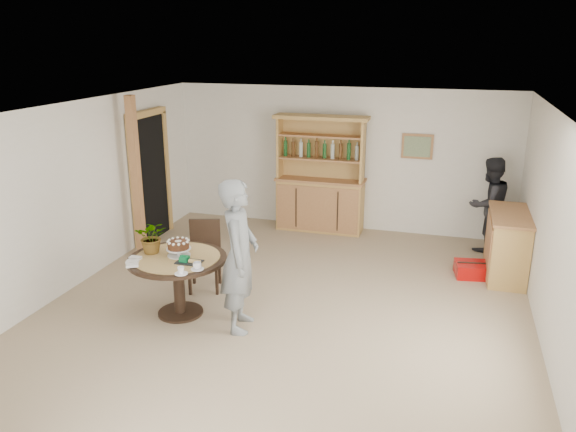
% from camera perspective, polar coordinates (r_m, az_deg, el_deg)
% --- Properties ---
extents(ground, '(7.00, 7.00, 0.00)m').
position_cam_1_polar(ground, '(7.17, -0.44, -9.69)').
color(ground, tan).
rests_on(ground, ground).
extents(room_shell, '(6.04, 7.04, 2.52)m').
position_cam_1_polar(room_shell, '(6.56, -0.43, 3.96)').
color(room_shell, white).
rests_on(room_shell, ground).
extents(doorway, '(0.13, 1.10, 2.18)m').
position_cam_1_polar(doorway, '(9.65, -13.85, 4.06)').
color(doorway, black).
rests_on(doorway, ground).
extents(pine_post, '(0.12, 0.12, 2.50)m').
position_cam_1_polar(pine_post, '(8.83, -15.15, 3.67)').
color(pine_post, '#AE7949').
rests_on(pine_post, ground).
extents(hutch, '(1.62, 0.54, 2.04)m').
position_cam_1_polar(hutch, '(9.93, 3.32, 2.43)').
color(hutch, tan).
rests_on(hutch, ground).
extents(sideboard, '(0.54, 1.26, 0.94)m').
position_cam_1_polar(sideboard, '(8.62, 21.40, -2.72)').
color(sideboard, tan).
rests_on(sideboard, ground).
extents(dining_table, '(1.20, 1.20, 0.76)m').
position_cam_1_polar(dining_table, '(7.00, -11.12, -5.28)').
color(dining_table, black).
rests_on(dining_table, ground).
extents(dining_chair, '(0.53, 0.53, 0.95)m').
position_cam_1_polar(dining_chair, '(7.72, -8.46, -3.47)').
color(dining_chair, black).
rests_on(dining_chair, ground).
extents(birthday_cake, '(0.30, 0.30, 0.20)m').
position_cam_1_polar(birthday_cake, '(6.94, -11.07, -3.01)').
color(birthday_cake, white).
rests_on(birthday_cake, dining_table).
extents(flower_vase, '(0.47, 0.44, 0.42)m').
position_cam_1_polar(flower_vase, '(7.07, -13.64, -2.04)').
color(flower_vase, '#3F7233').
rests_on(flower_vase, dining_table).
extents(gift_tray, '(0.30, 0.20, 0.08)m').
position_cam_1_polar(gift_tray, '(6.74, -10.07, -4.48)').
color(gift_tray, black).
rests_on(gift_tray, dining_table).
extents(coffee_cup_a, '(0.15, 0.15, 0.09)m').
position_cam_1_polar(coffee_cup_a, '(6.53, -9.21, -5.06)').
color(coffee_cup_a, white).
rests_on(coffee_cup_a, dining_table).
extents(coffee_cup_b, '(0.15, 0.15, 0.08)m').
position_cam_1_polar(coffee_cup_b, '(6.44, -10.82, -5.52)').
color(coffee_cup_b, white).
rests_on(coffee_cup_b, dining_table).
extents(napkins, '(0.24, 0.33, 0.03)m').
position_cam_1_polar(napkins, '(6.88, -15.44, -4.48)').
color(napkins, white).
rests_on(napkins, dining_table).
extents(teen_boy, '(0.55, 0.73, 1.81)m').
position_cam_1_polar(teen_boy, '(6.47, -4.96, -4.07)').
color(teen_boy, slate).
rests_on(teen_boy, ground).
extents(adult_person, '(0.94, 0.92, 1.53)m').
position_cam_1_polar(adult_person, '(9.46, 19.72, 1.10)').
color(adult_person, black).
rests_on(adult_person, ground).
extents(red_suitcase, '(0.65, 0.49, 0.21)m').
position_cam_1_polar(red_suitcase, '(8.56, 18.63, -5.20)').
color(red_suitcase, '#BF0C09').
rests_on(red_suitcase, ground).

